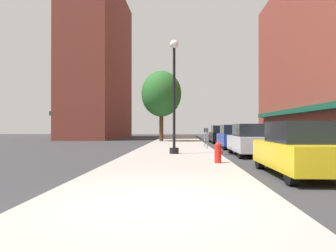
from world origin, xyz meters
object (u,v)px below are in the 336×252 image
object	(u,v)px
car_silver	(250,140)
parking_meter_near	(207,136)
lamppost	(174,94)
car_black	(220,135)
tree_near	(161,94)
car_yellow	(299,150)
car_blue	(233,137)
fire_hydrant	(218,152)
parking_meter_far	(205,135)

from	to	relation	value
car_silver	parking_meter_near	bearing A→B (deg)	116.50
lamppost	car_black	world-z (taller)	lamppost
tree_near	car_yellow	xyz separation A→B (m)	(5.62, -21.24, -4.00)
car_blue	fire_hydrant	bearing A→B (deg)	-102.36
lamppost	parking_meter_far	bearing A→B (deg)	71.27
parking_meter_near	car_silver	xyz separation A→B (m)	(1.95, -3.63, -0.14)
parking_meter_near	car_black	distance (m)	9.37
parking_meter_near	car_black	xyz separation A→B (m)	(1.95, 9.16, -0.14)
tree_near	car_yellow	world-z (taller)	tree_near
lamppost	tree_near	world-z (taller)	tree_near
parking_meter_near	car_yellow	xyz separation A→B (m)	(1.95, -10.41, -0.14)
parking_meter_far	tree_near	xyz separation A→B (m)	(-3.67, 8.77, 3.86)
fire_hydrant	car_blue	xyz separation A→B (m)	(2.18, 10.00, 0.29)
lamppost	parking_meter_far	size ratio (longest dim) A/B	4.50
lamppost	car_yellow	distance (m)	8.00
car_black	fire_hydrant	bearing A→B (deg)	-98.82
fire_hydrant	car_silver	size ratio (longest dim) A/B	0.18
car_yellow	car_silver	world-z (taller)	same
car_yellow	car_silver	xyz separation A→B (m)	(0.00, 6.78, 0.00)
parking_meter_near	car_blue	world-z (taller)	car_blue
parking_meter_far	car_yellow	world-z (taller)	car_yellow
lamppost	tree_near	bearing A→B (deg)	96.43
fire_hydrant	parking_meter_near	bearing A→B (deg)	88.39
fire_hydrant	car_black	xyz separation A→B (m)	(2.18, 17.18, 0.29)
lamppost	parking_meter_near	size ratio (longest dim) A/B	4.50
parking_meter_near	tree_near	distance (m)	12.06
parking_meter_far	car_black	size ratio (longest dim) A/B	0.30
lamppost	car_black	size ratio (longest dim) A/B	1.37
car_silver	car_blue	size ratio (longest dim) A/B	1.00
parking_meter_near	car_silver	world-z (taller)	car_silver
fire_hydrant	car_silver	distance (m)	4.91
car_blue	car_black	distance (m)	7.19
parking_meter_far	car_yellow	xyz separation A→B (m)	(1.95, -12.47, -0.14)
car_silver	lamppost	bearing A→B (deg)	-178.08
car_blue	car_silver	bearing A→B (deg)	-90.09
parking_meter_near	car_yellow	size ratio (longest dim) A/B	0.30
lamppost	fire_hydrant	xyz separation A→B (m)	(1.79, -4.14, -2.68)
lamppost	fire_hydrant	world-z (taller)	lamppost
parking_meter_near	tree_near	xyz separation A→B (m)	(-3.67, 10.83, 3.86)
car_black	car_blue	bearing A→B (deg)	-91.60
car_yellow	parking_meter_near	bearing A→B (deg)	101.26
parking_meter_far	car_blue	size ratio (longest dim) A/B	0.30
lamppost	parking_meter_near	world-z (taller)	lamppost
tree_near	car_black	distance (m)	7.09
car_yellow	car_black	world-z (taller)	same
lamppost	car_silver	size ratio (longest dim) A/B	1.37
car_yellow	car_black	size ratio (longest dim) A/B	1.00
parking_meter_near	parking_meter_far	xyz separation A→B (m)	(0.00, 2.05, 0.00)
lamppost	fire_hydrant	size ratio (longest dim) A/B	7.47
parking_meter_far	car_silver	size ratio (longest dim) A/B	0.30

